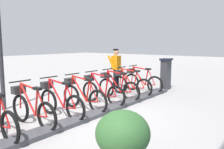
# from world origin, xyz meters

# --- Properties ---
(ground_plane) EXTENTS (60.00, 60.00, 0.00)m
(ground_plane) POSITION_xyz_m (0.00, 0.00, 0.00)
(ground_plane) COLOR #A39F9C
(dock_rail_base) EXTENTS (0.44, 8.03, 0.10)m
(dock_rail_base) POSITION_xyz_m (0.00, 0.00, 0.05)
(dock_rail_base) COLOR #47474C
(dock_rail_base) RESTS_ON ground
(payment_kiosk) EXTENTS (0.36, 0.52, 1.28)m
(payment_kiosk) POSITION_xyz_m (0.05, -4.38, 0.67)
(payment_kiosk) COLOR #38383D
(payment_kiosk) RESTS_ON ground
(bike_docked_0) EXTENTS (1.72, 0.54, 1.02)m
(bike_docked_0) POSITION_xyz_m (0.63, -3.42, 0.43)
(bike_docked_0) COLOR black
(bike_docked_0) RESTS_ON ground
(bike_docked_1) EXTENTS (1.72, 0.54, 1.02)m
(bike_docked_1) POSITION_xyz_m (0.63, -2.61, 0.43)
(bike_docked_1) COLOR black
(bike_docked_1) RESTS_ON ground
(bike_docked_2) EXTENTS (1.72, 0.54, 1.02)m
(bike_docked_2) POSITION_xyz_m (0.63, -1.81, 0.43)
(bike_docked_2) COLOR black
(bike_docked_2) RESTS_ON ground
(bike_docked_3) EXTENTS (1.72, 0.54, 1.02)m
(bike_docked_3) POSITION_xyz_m (0.63, -1.01, 0.43)
(bike_docked_3) COLOR black
(bike_docked_3) RESTS_ON ground
(bike_docked_4) EXTENTS (1.72, 0.54, 1.02)m
(bike_docked_4) POSITION_xyz_m (0.63, -0.20, 0.43)
(bike_docked_4) COLOR black
(bike_docked_4) RESTS_ON ground
(bike_docked_5) EXTENTS (1.72, 0.54, 1.02)m
(bike_docked_5) POSITION_xyz_m (0.63, 0.60, 0.43)
(bike_docked_5) COLOR black
(bike_docked_5) RESTS_ON ground
(bike_docked_6) EXTENTS (1.72, 0.54, 1.02)m
(bike_docked_6) POSITION_xyz_m (0.63, 1.40, 0.43)
(bike_docked_6) COLOR black
(bike_docked_6) RESTS_ON ground
(worker_near_rack) EXTENTS (0.50, 0.68, 1.66)m
(worker_near_rack) POSITION_xyz_m (1.71, -3.19, 0.91)
(worker_near_rack) COLOR white
(worker_near_rack) RESTS_ON ground
(planter_bush) EXTENTS (0.76, 0.76, 0.97)m
(planter_bush) POSITION_xyz_m (-2.19, 1.75, 0.54)
(planter_bush) COLOR #59544C
(planter_bush) RESTS_ON ground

